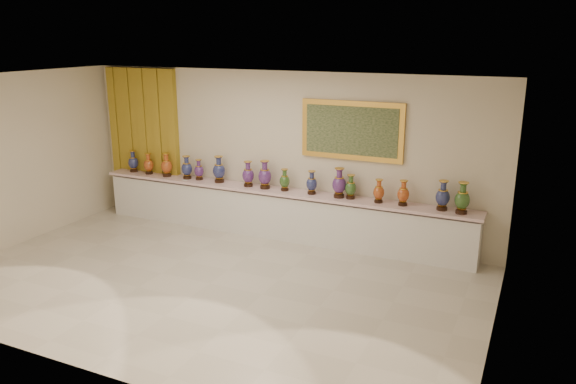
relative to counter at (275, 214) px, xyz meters
name	(u,v)px	position (x,y,z in m)	size (l,w,h in m)	color
ground	(210,283)	(0.00, -2.27, -0.44)	(8.00, 8.00, 0.00)	beige
room	(173,141)	(-2.33, 0.17, 1.15)	(8.00, 8.00, 8.00)	beige
counter	(275,214)	(0.00, 0.00, 0.00)	(7.28, 0.48, 0.90)	white
vase_0	(133,162)	(-3.22, 0.01, 0.66)	(0.23, 0.23, 0.44)	black
vase_1	(149,165)	(-2.82, -0.02, 0.65)	(0.20, 0.20, 0.42)	black
vase_2	(167,166)	(-2.37, -0.03, 0.67)	(0.23, 0.23, 0.47)	black
vase_3	(187,169)	(-1.90, -0.02, 0.67)	(0.25, 0.25, 0.45)	black
vase_4	(199,171)	(-1.64, 0.02, 0.64)	(0.23, 0.23, 0.40)	black
vase_5	(219,171)	(-1.19, 0.01, 0.69)	(0.28, 0.28, 0.51)	black
vase_6	(248,175)	(-0.54, -0.02, 0.68)	(0.28, 0.28, 0.47)	black
vase_7	(265,176)	(-0.20, -0.02, 0.70)	(0.30, 0.30, 0.52)	black
vase_8	(285,181)	(0.19, -0.01, 0.64)	(0.21, 0.21, 0.40)	black
vase_9	(312,184)	(0.71, -0.01, 0.65)	(0.21, 0.21, 0.42)	black
vase_10	(339,184)	(1.22, -0.01, 0.70)	(0.27, 0.27, 0.52)	black
vase_11	(351,188)	(1.43, 0.00, 0.65)	(0.24, 0.24, 0.42)	black
vase_12	(379,192)	(1.93, -0.02, 0.64)	(0.21, 0.21, 0.40)	black
vase_13	(403,194)	(2.34, -0.01, 0.65)	(0.20, 0.20, 0.42)	black
vase_14	(443,197)	(2.97, 0.00, 0.68)	(0.25, 0.25, 0.49)	black
vase_15	(462,200)	(3.28, -0.06, 0.69)	(0.29, 0.29, 0.51)	black
label_card	(185,180)	(-1.87, -0.14, 0.47)	(0.10, 0.06, 0.00)	white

